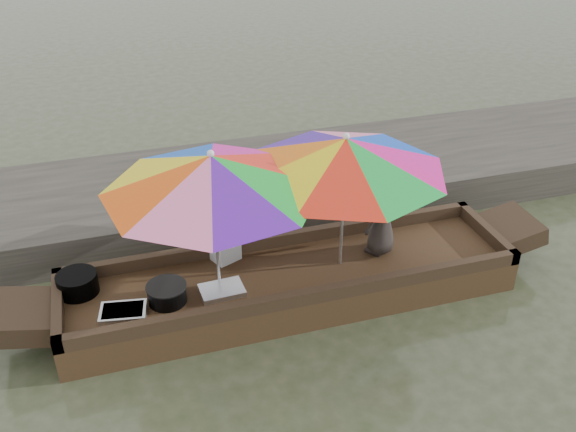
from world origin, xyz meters
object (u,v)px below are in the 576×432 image
object	(u,v)px
tray_crayfish	(123,313)
supply_bag	(225,249)
cooking_pot	(77,284)
tray_scallop	(222,290)
charcoal_grill	(167,294)
umbrella_bow	(215,222)
vendor	(382,213)
boat_hull	(291,285)
umbrella_stern	(343,202)

from	to	relation	value
tray_crayfish	supply_bag	world-z (taller)	supply_bag
cooking_pot	tray_crayfish	bearing A→B (deg)	-52.92
tray_scallop	charcoal_grill	xyz separation A→B (m)	(-0.55, 0.02, 0.06)
umbrella_bow	vendor	bearing A→B (deg)	3.28
tray_crayfish	supply_bag	size ratio (longest dim) A/B	1.59
umbrella_bow	boat_hull	bearing A→B (deg)	0.00
umbrella_stern	boat_hull	bearing A→B (deg)	180.00
boat_hull	tray_crayfish	world-z (taller)	tray_crayfish
supply_bag	umbrella_bow	size ratio (longest dim) A/B	0.13
umbrella_bow	umbrella_stern	xyz separation A→B (m)	(1.35, 0.00, 0.00)
tray_crayfish	tray_scallop	bearing A→B (deg)	5.40
umbrella_stern	umbrella_bow	bearing A→B (deg)	180.00
boat_hull	tray_crayfish	distance (m)	1.82
supply_bag	charcoal_grill	bearing A→B (deg)	-142.11
vendor	umbrella_bow	distance (m)	1.89
supply_bag	umbrella_stern	distance (m)	1.42
cooking_pot	supply_bag	world-z (taller)	supply_bag
tray_crayfish	cooking_pot	bearing A→B (deg)	127.08
vendor	umbrella_bow	world-z (taller)	umbrella_bow
tray_crayfish	boat_hull	bearing A→B (deg)	7.42
tray_scallop	boat_hull	bearing A→B (deg)	9.97
charcoal_grill	vendor	world-z (taller)	vendor
cooking_pot	umbrella_bow	size ratio (longest dim) A/B	0.19
cooking_pot	charcoal_grill	world-z (taller)	cooking_pot
cooking_pot	tray_crayfish	size ratio (longest dim) A/B	0.93
vendor	boat_hull	bearing A→B (deg)	-31.53
cooking_pot	umbrella_stern	bearing A→B (deg)	-6.35
cooking_pot	tray_scallop	size ratio (longest dim) A/B	0.93
supply_bag	umbrella_bow	bearing A→B (deg)	-110.39
tray_crayfish	supply_bag	bearing A→B (deg)	30.23
cooking_pot	umbrella_stern	xyz separation A→B (m)	(2.77, -0.31, 0.67)
charcoal_grill	umbrella_bow	size ratio (longest dim) A/B	0.18
charcoal_grill	supply_bag	world-z (taller)	supply_bag
tray_scallop	supply_bag	bearing A→B (deg)	73.85
tray_crayfish	tray_scallop	size ratio (longest dim) A/B	1.00
cooking_pot	vendor	distance (m)	3.31
tray_crayfish	supply_bag	xyz separation A→B (m)	(1.17, 0.68, 0.09)
umbrella_bow	cooking_pot	bearing A→B (deg)	167.71
vendor	umbrella_stern	xyz separation A→B (m)	(-0.51, -0.11, 0.28)
tray_crayfish	umbrella_bow	distance (m)	1.26
vendor	umbrella_stern	bearing A→B (deg)	-25.41
umbrella_bow	tray_scallop	bearing A→B (deg)	-91.26
cooking_pot	tray_scallop	bearing A→B (deg)	-17.56
tray_crayfish	umbrella_stern	size ratio (longest dim) A/B	0.21
cooking_pot	charcoal_grill	xyz separation A→B (m)	(0.86, -0.42, -0.02)
tray_scallop	umbrella_stern	bearing A→B (deg)	5.82
boat_hull	vendor	bearing A→B (deg)	5.63
boat_hull	umbrella_bow	bearing A→B (deg)	180.00
boat_hull	charcoal_grill	size ratio (longest dim) A/B	12.66
charcoal_grill	supply_bag	size ratio (longest dim) A/B	1.38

